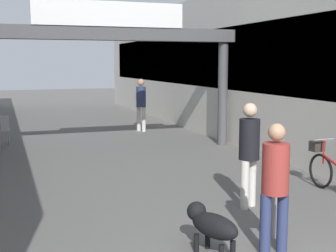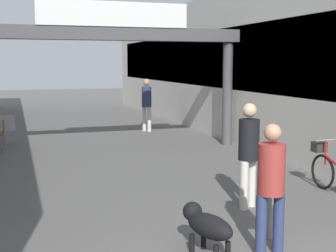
{
  "view_description": "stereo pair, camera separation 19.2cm",
  "coord_description": "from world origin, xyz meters",
  "px_view_note": "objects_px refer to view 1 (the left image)",
  "views": [
    {
      "loc": [
        -2.71,
        -3.32,
        2.4
      ],
      "look_at": [
        0.0,
        4.32,
        1.3
      ],
      "focal_mm": 50.0,
      "sensor_mm": 36.0,
      "label": 1
    },
    {
      "loc": [
        -2.52,
        -3.38,
        2.4
      ],
      "look_at": [
        0.0,
        4.32,
        1.3
      ],
      "focal_mm": 50.0,
      "sensor_mm": 36.0,
      "label": 2
    }
  ],
  "objects_px": {
    "dog_on_leash": "(211,224)",
    "pedestrian_carrying_crate": "(141,101)",
    "bicycle_red_third": "(335,170)",
    "pedestrian_with_dog": "(275,180)",
    "bollard_post_metal": "(273,202)",
    "cafe_chair_aluminium_farther": "(2,128)",
    "pedestrian_companion": "(249,148)"
  },
  "relations": [
    {
      "from": "dog_on_leash",
      "to": "pedestrian_carrying_crate",
      "type": "bearing_deg",
      "value": 78.4
    },
    {
      "from": "pedestrian_carrying_crate",
      "to": "bicycle_red_third",
      "type": "relative_size",
      "value": 1.09
    },
    {
      "from": "pedestrian_carrying_crate",
      "to": "bicycle_red_third",
      "type": "xyz_separation_m",
      "value": [
        1.16,
        -8.77,
        -0.63
      ]
    },
    {
      "from": "pedestrian_carrying_crate",
      "to": "pedestrian_with_dog",
      "type": "bearing_deg",
      "value": -97.37
    },
    {
      "from": "bollard_post_metal",
      "to": "cafe_chair_aluminium_farther",
      "type": "xyz_separation_m",
      "value": [
        -3.49,
        8.78,
        0.03
      ]
    },
    {
      "from": "pedestrian_with_dog",
      "to": "dog_on_leash",
      "type": "bearing_deg",
      "value": 164.03
    },
    {
      "from": "pedestrian_with_dog",
      "to": "pedestrian_carrying_crate",
      "type": "xyz_separation_m",
      "value": [
        1.39,
        10.76,
        0.12
      ]
    },
    {
      "from": "pedestrian_carrying_crate",
      "to": "pedestrian_companion",
      "type": "bearing_deg",
      "value": -94.86
    },
    {
      "from": "cafe_chair_aluminium_farther",
      "to": "pedestrian_carrying_crate",
      "type": "bearing_deg",
      "value": 18.44
    },
    {
      "from": "pedestrian_with_dog",
      "to": "bicycle_red_third",
      "type": "bearing_deg",
      "value": 37.97
    },
    {
      "from": "pedestrian_with_dog",
      "to": "bicycle_red_third",
      "type": "xyz_separation_m",
      "value": [
        2.55,
        1.99,
        -0.51
      ]
    },
    {
      "from": "pedestrian_companion",
      "to": "bicycle_red_third",
      "type": "bearing_deg",
      "value": 6.39
    },
    {
      "from": "pedestrian_with_dog",
      "to": "pedestrian_companion",
      "type": "relative_size",
      "value": 0.95
    },
    {
      "from": "bicycle_red_third",
      "to": "bollard_post_metal",
      "type": "distance_m",
      "value": 2.76
    },
    {
      "from": "pedestrian_with_dog",
      "to": "dog_on_leash",
      "type": "xyz_separation_m",
      "value": [
        -0.77,
        0.22,
        -0.56
      ]
    },
    {
      "from": "pedestrian_companion",
      "to": "pedestrian_carrying_crate",
      "type": "xyz_separation_m",
      "value": [
        0.76,
        8.99,
        0.06
      ]
    },
    {
      "from": "bollard_post_metal",
      "to": "dog_on_leash",
      "type": "bearing_deg",
      "value": -167.91
    },
    {
      "from": "pedestrian_with_dog",
      "to": "cafe_chair_aluminium_farther",
      "type": "distance_m",
      "value": 9.78
    },
    {
      "from": "pedestrian_with_dog",
      "to": "bicycle_red_third",
      "type": "relative_size",
      "value": 0.98
    },
    {
      "from": "pedestrian_with_dog",
      "to": "pedestrian_carrying_crate",
      "type": "distance_m",
      "value": 10.85
    },
    {
      "from": "pedestrian_carrying_crate",
      "to": "dog_on_leash",
      "type": "height_order",
      "value": "pedestrian_carrying_crate"
    },
    {
      "from": "pedestrian_carrying_crate",
      "to": "dog_on_leash",
      "type": "bearing_deg",
      "value": -101.6
    },
    {
      "from": "bollard_post_metal",
      "to": "pedestrian_with_dog",
      "type": "bearing_deg",
      "value": -121.1
    },
    {
      "from": "bicycle_red_third",
      "to": "cafe_chair_aluminium_farther",
      "type": "xyz_separation_m",
      "value": [
        -5.77,
        7.23,
        0.1
      ]
    },
    {
      "from": "cafe_chair_aluminium_farther",
      "to": "pedestrian_companion",
      "type": "bearing_deg",
      "value": -62.69
    },
    {
      "from": "bollard_post_metal",
      "to": "pedestrian_carrying_crate",
      "type": "bearing_deg",
      "value": 83.79
    },
    {
      "from": "pedestrian_with_dog",
      "to": "cafe_chair_aluminium_farther",
      "type": "relative_size",
      "value": 1.87
    },
    {
      "from": "pedestrian_carrying_crate",
      "to": "dog_on_leash",
      "type": "distance_m",
      "value": 10.78
    },
    {
      "from": "dog_on_leash",
      "to": "bollard_post_metal",
      "type": "distance_m",
      "value": 1.07
    },
    {
      "from": "pedestrian_with_dog",
      "to": "cafe_chair_aluminium_farther",
      "type": "height_order",
      "value": "pedestrian_with_dog"
    },
    {
      "from": "dog_on_leash",
      "to": "cafe_chair_aluminium_farther",
      "type": "xyz_separation_m",
      "value": [
        -2.45,
        9.0,
        0.15
      ]
    },
    {
      "from": "pedestrian_with_dog",
      "to": "pedestrian_companion",
      "type": "bearing_deg",
      "value": 70.54
    }
  ]
}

